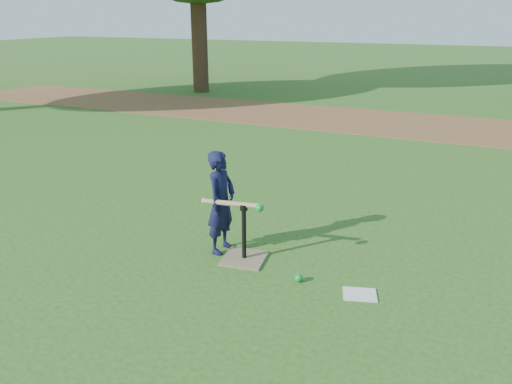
% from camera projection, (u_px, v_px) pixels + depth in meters
% --- Properties ---
extents(ground, '(80.00, 80.00, 0.00)m').
position_uv_depth(ground, '(217.00, 249.00, 5.43)').
color(ground, '#285116').
rests_on(ground, ground).
extents(dirt_strip, '(24.00, 3.00, 0.01)m').
position_uv_depth(dirt_strip, '(367.00, 121.00, 11.86)').
color(dirt_strip, brown).
rests_on(dirt_strip, ground).
extents(child, '(0.28, 0.41, 1.11)m').
position_uv_depth(child, '(221.00, 202.00, 5.23)').
color(child, black).
rests_on(child, ground).
extents(wiffle_ball_ground, '(0.08, 0.08, 0.08)m').
position_uv_depth(wiffle_ball_ground, '(299.00, 278.00, 4.77)').
color(wiffle_ball_ground, '#0C8A2C').
rests_on(wiffle_ball_ground, ground).
extents(clipboard, '(0.35, 0.31, 0.01)m').
position_uv_depth(clipboard, '(360.00, 294.00, 4.55)').
color(clipboard, silver).
rests_on(clipboard, ground).
extents(batting_tee, '(0.49, 0.49, 0.61)m').
position_uv_depth(batting_tee, '(244.00, 250.00, 5.18)').
color(batting_tee, '#76694B').
rests_on(batting_tee, ground).
extents(swing_action, '(0.70, 0.16, 0.10)m').
position_uv_depth(swing_action, '(235.00, 204.00, 5.01)').
color(swing_action, tan).
rests_on(swing_action, ground).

